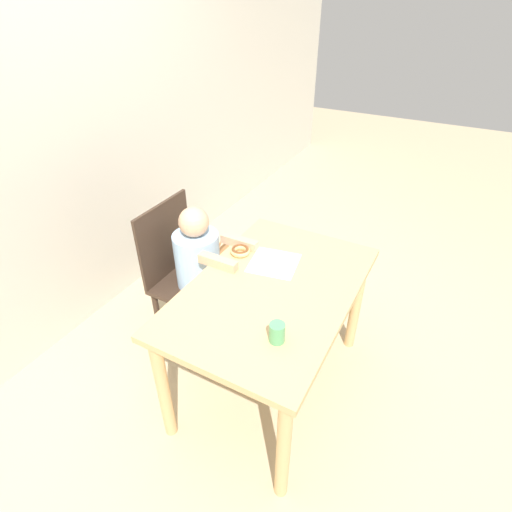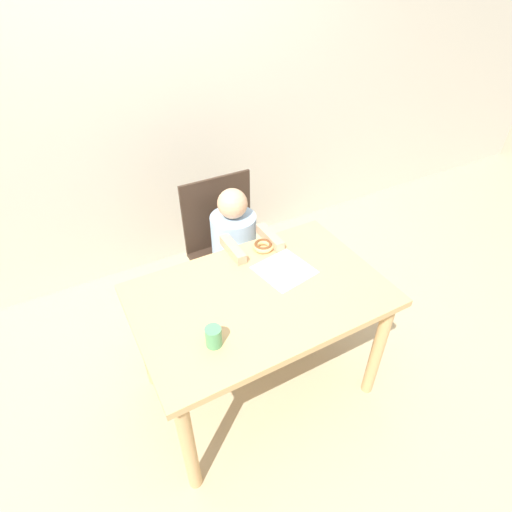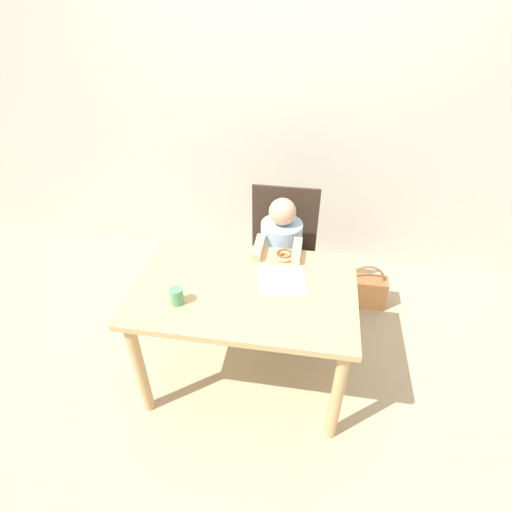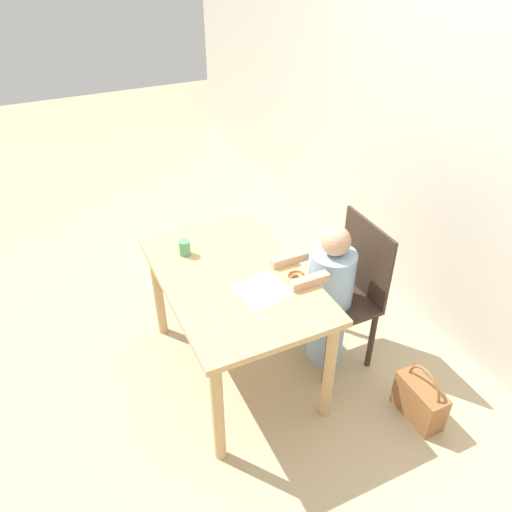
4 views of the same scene
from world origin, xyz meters
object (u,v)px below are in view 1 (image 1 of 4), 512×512
object	(u,v)px
chair	(184,273)
donut	(240,251)
handbag	(225,263)
cup	(277,333)
child_figure	(200,280)

from	to	relation	value
chair	donut	xyz separation A→B (m)	(0.04, -0.37, 0.25)
handbag	cup	distance (m)	1.53
child_figure	cup	world-z (taller)	child_figure
chair	handbag	world-z (taller)	chair
chair	child_figure	xyz separation A→B (m)	(0.00, -0.12, -0.01)
donut	cup	bearing A→B (deg)	-136.74
chair	child_figure	bearing A→B (deg)	-90.00
donut	cup	world-z (taller)	cup
donut	handbag	bearing A→B (deg)	40.54
child_figure	cup	size ratio (longest dim) A/B	10.61
child_figure	cup	bearing A→B (deg)	-121.63
donut	handbag	distance (m)	0.96
donut	chair	bearing A→B (deg)	96.84
chair	donut	world-z (taller)	chair
child_figure	chair	bearing A→B (deg)	90.00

